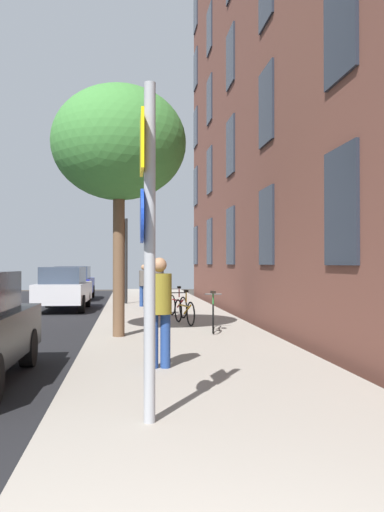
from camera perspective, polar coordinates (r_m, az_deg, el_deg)
ground_plane at (r=17.09m, az=-14.37°, el=-6.65°), size 41.80×41.80×0.00m
sidewalk at (r=16.97m, az=-2.50°, el=-6.51°), size 4.20×38.00×0.12m
sign_post at (r=5.69m, az=-4.63°, el=2.66°), size 0.16×0.60×3.50m
traffic_light at (r=22.74m, az=-7.09°, el=1.13°), size 0.43×0.24×3.49m
tree_near at (r=12.76m, az=-7.56°, el=11.40°), size 3.02×3.02×5.64m
bicycle_0 at (r=13.38m, az=2.20°, el=-6.15°), size 0.43×1.66×0.98m
bicycle_1 at (r=14.91m, az=-0.80°, el=-5.68°), size 0.53×1.68×0.93m
bicycle_2 at (r=16.97m, az=-1.51°, el=-5.07°), size 0.56×1.69×0.94m
pedestrian_0 at (r=8.65m, az=-3.40°, el=-5.06°), size 0.41×0.41×1.72m
pedestrian_1 at (r=17.29m, az=-3.59°, el=-2.89°), size 0.55×0.55×1.75m
pedestrian_2 at (r=21.10m, az=-5.01°, el=-2.74°), size 0.48×0.48×1.60m
car_1 at (r=21.17m, az=-13.12°, el=-3.24°), size 1.79×4.37×1.62m
car_2 at (r=27.37m, az=-12.17°, el=-2.69°), size 1.86×3.92×1.62m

